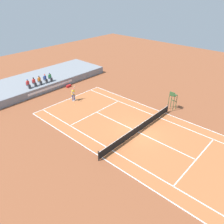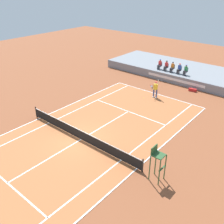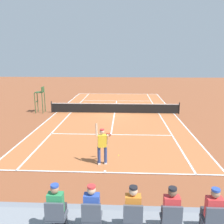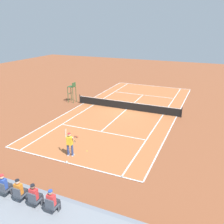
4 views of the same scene
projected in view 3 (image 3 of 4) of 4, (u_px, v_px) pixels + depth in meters
The scene contains 13 objects.
ground_plane at pixel (115, 113), 22.58m from camera, with size 80.00×80.00×0.00m, color brown.
court at pixel (115, 113), 22.58m from camera, with size 11.08×23.88×0.03m.
net at pixel (115, 108), 22.47m from camera, with size 11.98×0.10×1.07m.
barrier_wall at pixel (93, 224), 6.88m from camera, with size 21.68×0.25×1.07m.
spectator_seated_0 at pixel (212, 212), 5.55m from camera, with size 0.44×0.60×1.27m.
spectator_seated_1 at pixel (170, 211), 5.59m from camera, with size 0.44×0.60×1.27m.
spectator_seated_2 at pixel (133, 210), 5.64m from camera, with size 0.44×0.60×1.27m.
spectator_seated_3 at pixel (92, 209), 5.68m from camera, with size 0.44×0.60×1.27m.
spectator_seated_4 at pixel (57, 208), 5.72m from camera, with size 0.44×0.60×1.27m.
tennis_player at pixel (102, 145), 11.68m from camera, with size 0.74×0.73×2.08m.
tennis_ball at pixel (118, 155), 12.87m from camera, with size 0.07×0.07×0.07m, color #D1E533.
umpire_chair at pixel (40, 96), 22.56m from camera, with size 0.77×0.77×2.44m.
equipment_bag at pixel (15, 215), 7.83m from camera, with size 0.93×0.44×0.32m.
Camera 3 is at (-0.83, 21.97, 5.18)m, focal length 38.78 mm.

